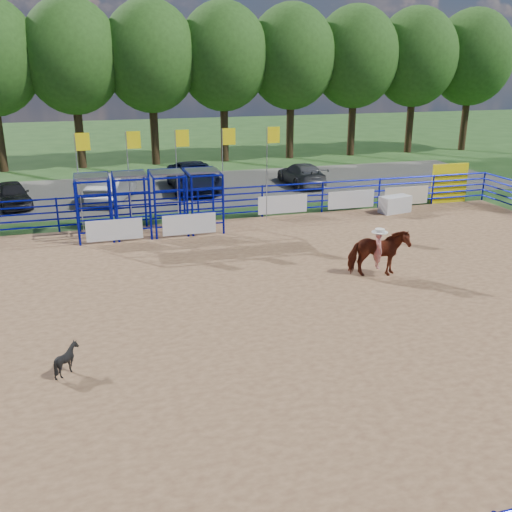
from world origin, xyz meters
name	(u,v)px	position (x,y,z in m)	size (l,w,h in m)	color
ground	(263,309)	(0.00, 0.00, 0.00)	(120.00, 120.00, 0.00)	#335B24
arena_dirt	(263,308)	(0.00, 0.00, 0.01)	(30.00, 20.00, 0.02)	#A17650
gravel_strip	(175,190)	(0.00, 17.00, 0.01)	(40.00, 10.00, 0.01)	#656259
announcer_table	(395,204)	(9.33, 8.98, 0.42)	(1.49, 0.70, 0.79)	silver
horse_and_rider	(378,251)	(4.46, 1.47, 0.90)	(2.08, 1.27, 2.28)	maroon
calf	(67,359)	(-5.41, -2.26, 0.37)	(0.57, 0.64, 0.71)	black
car_a	(12,194)	(-8.35, 15.39, 0.63)	(1.46, 3.64, 1.24)	black
car_b	(112,186)	(-3.52, 15.32, 0.77)	(1.61, 4.60, 1.52)	gray
car_c	(194,177)	(1.01, 16.62, 0.77)	(2.53, 5.49, 1.53)	black
car_d	(302,174)	(7.34, 16.36, 0.65)	(1.79, 4.40, 1.28)	#5C5C5F
perimeter_fence	(263,285)	(0.00, 0.00, 0.75)	(30.10, 20.10, 1.50)	#070D99
chute_assembly	(158,203)	(-1.90, 8.84, 1.26)	(19.32, 2.41, 4.20)	#070D99
treeline	(150,51)	(0.00, 26.00, 7.53)	(56.40, 6.40, 11.24)	#3F2B19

